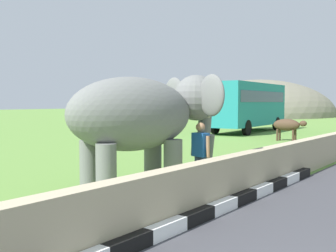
{
  "coord_description": "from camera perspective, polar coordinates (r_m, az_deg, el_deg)",
  "views": [
    {
      "loc": [
        -4.07,
        0.16,
        2.15
      ],
      "look_at": [
        3.43,
        5.86,
        1.6
      ],
      "focal_mm": 43.53,
      "sensor_mm": 36.0,
      "label": 1
    }
  ],
  "objects": [
    {
      "name": "bus_teal",
      "position": [
        30.07,
        11.11,
        3.15
      ],
      "size": [
        9.38,
        3.13,
        3.5
      ],
      "color": "teal",
      "rests_on": "ground_plane"
    },
    {
      "name": "person_handler",
      "position": [
        10.07,
        4.56,
        -3.66
      ],
      "size": [
        0.33,
        0.64,
        1.66
      ],
      "color": "navy",
      "rests_on": "ground_plane"
    },
    {
      "name": "hill_east",
      "position": [
        65.0,
        12.63,
        1.37
      ],
      "size": [
        27.91,
        22.33,
        11.27
      ],
      "color": "#706D5B",
      "rests_on": "ground_plane"
    },
    {
      "name": "cow_near",
      "position": [
        23.52,
        16.36,
        0.09
      ],
      "size": [
        0.61,
        1.88,
        1.23
      ],
      "color": "#473323",
      "rests_on": "ground_plane"
    },
    {
      "name": "elephant",
      "position": [
        9.54,
        -3.22,
        1.48
      ],
      "size": [
        4.07,
        3.03,
        2.84
      ],
      "color": "slate",
      "rests_on": "ground_plane"
    },
    {
      "name": "barrier_parapet",
      "position": [
        7.56,
        2.6,
        -9.27
      ],
      "size": [
        28.0,
        0.36,
        1.0
      ],
      "primitive_type": "cube",
      "color": "tan",
      "rests_on": "ground_plane"
    }
  ]
}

